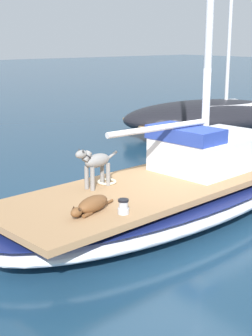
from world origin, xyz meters
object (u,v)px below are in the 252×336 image
dog_grey (95,163)px  dog_brown (91,205)px  deck_winch (123,207)px  coiled_rope (107,182)px  moored_boat_port_side (209,116)px  sailboat_main (171,196)px

dog_grey → dog_brown: size_ratio=1.01×
deck_winch → coiled_rope: (-1.35, 0.70, -0.08)m
dog_grey → dog_brown: (0.92, -0.71, -0.32)m
dog_grey → dog_brown: dog_grey is taller
dog_brown → moored_boat_port_side: 9.78m
deck_winch → moored_boat_port_side: moored_boat_port_side is taller
dog_grey → coiled_rope: 0.51m
dog_grey → coiled_rope: dog_grey is taller
dog_grey → deck_winch: dog_grey is taller
deck_winch → coiled_rope: 1.53m
dog_brown → deck_winch: bearing=43.8°
deck_winch → dog_brown: bearing=-136.2°
coiled_rope → sailboat_main: bearing=65.9°
deck_winch → moored_boat_port_side: size_ratio=0.03×
dog_brown → sailboat_main: bearing=105.3°
moored_boat_port_side → coiled_rope: bearing=-59.1°
dog_brown → coiled_rope: bearing=135.4°
dog_brown → deck_winch: (0.33, 0.31, -0.01)m
deck_winch → coiled_rope: size_ratio=0.65×
dog_brown → coiled_rope: (-1.03, 1.01, -0.08)m
coiled_rope → dog_brown: bearing=-44.6°
dog_grey → deck_winch: bearing=-17.7°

